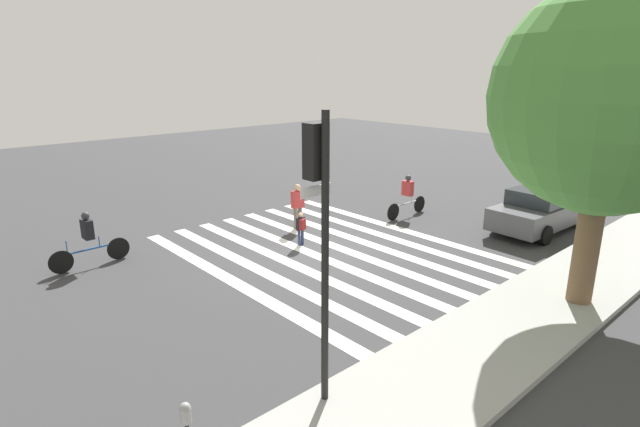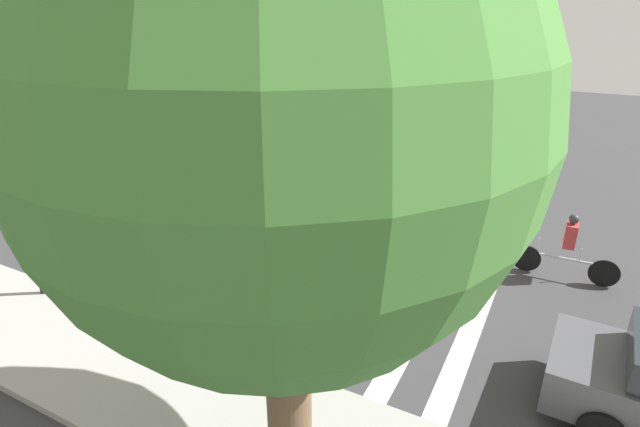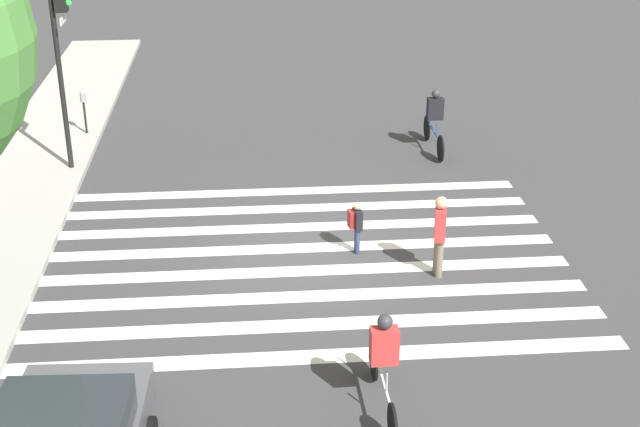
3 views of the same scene
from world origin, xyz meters
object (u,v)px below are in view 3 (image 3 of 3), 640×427
at_px(parking_meter, 84,103).
at_px(pedestrian_adult_tall_backpack, 356,223).
at_px(cyclist_near_curb, 384,360).
at_px(pedestrian_adult_blue_shirt, 440,231).
at_px(cyclist_far_lane, 435,118).
at_px(traffic_light, 60,31).

bearing_deg(parking_meter, pedestrian_adult_tall_backpack, -138.90).
bearing_deg(parking_meter, cyclist_near_curb, -153.62).
distance_m(pedestrian_adult_blue_shirt, pedestrian_adult_tall_backpack, 1.78).
height_order(parking_meter, cyclist_near_curb, cyclist_near_curb).
xyz_separation_m(pedestrian_adult_blue_shirt, cyclist_far_lane, (6.63, -1.25, -0.03)).
xyz_separation_m(parking_meter, cyclist_near_curb, (-12.33, -6.11, -0.11)).
distance_m(pedestrian_adult_blue_shirt, cyclist_near_curb, 4.35).
bearing_deg(cyclist_near_curb, pedestrian_adult_blue_shirt, -23.40).
relative_size(parking_meter, cyclist_far_lane, 0.58).
bearing_deg(pedestrian_adult_tall_backpack, cyclist_near_curb, -12.81).
height_order(pedestrian_adult_blue_shirt, cyclist_near_curb, cyclist_near_curb).
height_order(traffic_light, pedestrian_adult_tall_backpack, traffic_light).
bearing_deg(pedestrian_adult_tall_backpack, parking_meter, -149.26).
relative_size(traffic_light, pedestrian_adult_tall_backpack, 4.56).
bearing_deg(cyclist_near_curb, parking_meter, 25.16).
relative_size(traffic_light, parking_meter, 3.77).
xyz_separation_m(pedestrian_adult_tall_backpack, cyclist_near_curb, (-5.07, 0.22, 0.23)).
height_order(pedestrian_adult_tall_backpack, cyclist_far_lane, cyclist_far_lane).
bearing_deg(pedestrian_adult_blue_shirt, cyclist_far_lane, 0.69).
distance_m(traffic_light, pedestrian_adult_blue_shirt, 9.91).
xyz_separation_m(traffic_light, cyclist_far_lane, (0.82, -8.87, -2.56)).
distance_m(pedestrian_adult_tall_backpack, cyclist_far_lane, 6.20).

